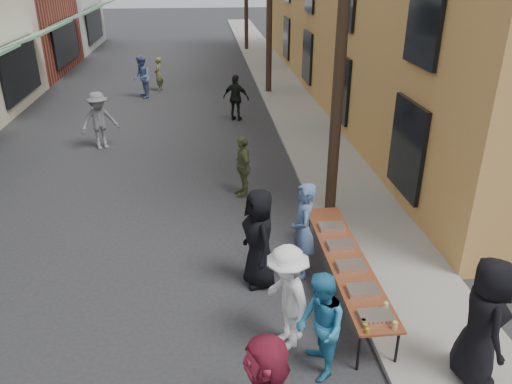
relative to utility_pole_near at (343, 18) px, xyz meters
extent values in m
plane|color=#28282B|center=(-4.30, -3.00, -4.50)|extent=(120.00, 120.00, 0.00)
cube|color=gray|center=(0.70, 12.00, -4.45)|extent=(2.20, 60.00, 0.10)
cylinder|color=#2D2116|center=(0.00, 0.00, 0.00)|extent=(0.26, 0.26, 9.00)
cube|color=brown|center=(-0.50, -3.18, -3.77)|extent=(0.70, 4.00, 0.04)
cylinder|color=black|center=(-0.79, -5.06, -4.14)|extent=(0.04, 0.04, 0.71)
cylinder|color=black|center=(-0.21, -5.06, -4.14)|extent=(0.04, 0.04, 0.71)
cylinder|color=black|center=(-0.79, -1.30, -4.14)|extent=(0.04, 0.04, 0.71)
cylinder|color=black|center=(-0.21, -1.30, -4.14)|extent=(0.04, 0.04, 0.71)
cube|color=maroon|center=(-0.50, -4.83, -3.71)|extent=(0.50, 0.33, 0.08)
cube|color=#B2B2B7|center=(-0.50, -4.18, -3.71)|extent=(0.50, 0.33, 0.08)
cube|color=tan|center=(-0.50, -3.48, -3.71)|extent=(0.50, 0.33, 0.08)
cube|color=#B2B2B7|center=(-0.50, -2.78, -3.71)|extent=(0.50, 0.33, 0.08)
cube|color=tan|center=(-0.50, -2.08, -3.71)|extent=(0.50, 0.33, 0.08)
cylinder|color=#A57F26|center=(-0.72, -5.13, -3.71)|extent=(0.07, 0.07, 0.08)
cylinder|color=#A57F26|center=(-0.72, -5.03, -3.71)|extent=(0.07, 0.07, 0.08)
cylinder|color=#A57F26|center=(-0.72, -4.93, -3.71)|extent=(0.07, 0.07, 0.08)
cylinder|color=tan|center=(-0.30, -5.08, -3.69)|extent=(0.08, 0.08, 0.12)
imported|color=black|center=(-2.02, -2.68, -3.54)|extent=(0.82, 1.06, 1.93)
imported|color=#4B6791|center=(-1.16, -2.49, -3.54)|extent=(0.53, 0.74, 1.92)
imported|color=teal|center=(-1.39, -5.04, -3.65)|extent=(0.68, 0.85, 1.69)
imported|color=white|center=(-1.77, -4.40, -3.60)|extent=(0.95, 1.29, 1.79)
imported|color=#5A6239|center=(-2.01, 1.25, -3.70)|extent=(0.57, 0.99, 1.59)
imported|color=black|center=(0.79, -5.42, -3.42)|extent=(0.72, 1.01, 1.95)
imported|color=slate|center=(-6.29, 5.24, -3.58)|extent=(1.37, 1.14, 1.85)
imported|color=black|center=(-1.75, 7.90, -3.63)|extent=(1.10, 0.80, 1.73)
imported|color=#60643A|center=(-5.01, 12.97, -3.73)|extent=(0.46, 0.61, 1.53)
imported|color=#4F6399|center=(-5.63, 11.71, -3.59)|extent=(0.88, 1.03, 1.83)
camera|label=1|loc=(-2.87, -10.53, 1.09)|focal=35.00mm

